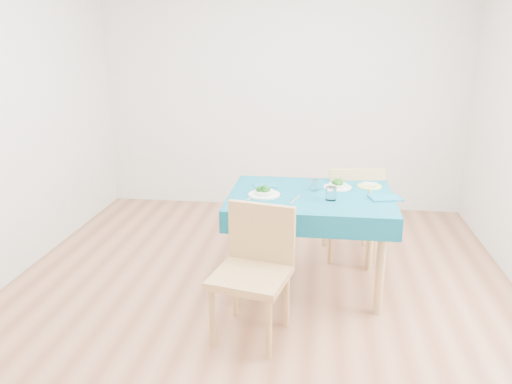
# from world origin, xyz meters

# --- Properties ---
(room_shell) EXTENTS (4.02, 4.52, 2.73)m
(room_shell) POSITION_xyz_m (0.00, 0.00, 1.35)
(room_shell) COLOR brown
(room_shell) RESTS_ON ground
(table) EXTENTS (1.21, 0.92, 0.76)m
(table) POSITION_xyz_m (0.38, 0.29, 0.38)
(table) COLOR #094E66
(table) RESTS_ON ground
(chair_near) EXTENTS (0.55, 0.59, 1.14)m
(chair_near) POSITION_xyz_m (0.02, -0.45, 0.57)
(chair_near) COLOR #AB8450
(chair_near) RESTS_ON ground
(chair_far) EXTENTS (0.53, 0.56, 1.14)m
(chair_far) POSITION_xyz_m (0.72, 0.94, 0.57)
(chair_far) COLOR #AB8450
(chair_far) RESTS_ON ground
(bowl_near) EXTENTS (0.24, 0.24, 0.07)m
(bowl_near) POSITION_xyz_m (0.03, 0.22, 0.79)
(bowl_near) COLOR white
(bowl_near) RESTS_ON table
(bowl_far) EXTENTS (0.22, 0.22, 0.07)m
(bowl_far) POSITION_xyz_m (0.58, 0.48, 0.79)
(bowl_far) COLOR white
(bowl_far) RESTS_ON table
(fork_near) EXTENTS (0.08, 0.18, 0.00)m
(fork_near) POSITION_xyz_m (-0.05, 0.16, 0.76)
(fork_near) COLOR silver
(fork_near) RESTS_ON table
(knife_near) EXTENTS (0.08, 0.22, 0.00)m
(knife_near) POSITION_xyz_m (0.27, 0.14, 0.76)
(knife_near) COLOR silver
(knife_near) RESTS_ON table
(fork_far) EXTENTS (0.06, 0.18, 0.00)m
(fork_far) POSITION_xyz_m (0.50, 0.46, 0.76)
(fork_far) COLOR silver
(fork_far) RESTS_ON table
(knife_far) EXTENTS (0.02, 0.23, 0.00)m
(knife_far) POSITION_xyz_m (0.82, 0.36, 0.76)
(knife_far) COLOR silver
(knife_far) RESTS_ON table
(napkin_near) EXTENTS (0.21, 0.18, 0.01)m
(napkin_near) POSITION_xyz_m (0.01, 0.45, 0.76)
(napkin_near) COLOR #0D5971
(napkin_near) RESTS_ON table
(napkin_far) EXTENTS (0.26, 0.21, 0.01)m
(napkin_far) POSITION_xyz_m (0.92, 0.25, 0.76)
(napkin_far) COLOR #0D5971
(napkin_far) RESTS_ON table
(tumbler_center) EXTENTS (0.07, 0.07, 0.08)m
(tumbler_center) POSITION_xyz_m (0.39, 0.39, 0.80)
(tumbler_center) COLOR white
(tumbler_center) RESTS_ON table
(tumbler_side) EXTENTS (0.08, 0.08, 0.10)m
(tumbler_side) POSITION_xyz_m (0.52, 0.17, 0.81)
(tumbler_side) COLOR white
(tumbler_side) RESTS_ON table
(side_plate) EXTENTS (0.19, 0.19, 0.01)m
(side_plate) POSITION_xyz_m (0.83, 0.55, 0.76)
(side_plate) COLOR #D1E16D
(side_plate) RESTS_ON table
(bread_slice) EXTENTS (0.12, 0.12, 0.02)m
(bread_slice) POSITION_xyz_m (0.83, 0.55, 0.78)
(bread_slice) COLOR beige
(bread_slice) RESTS_ON side_plate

